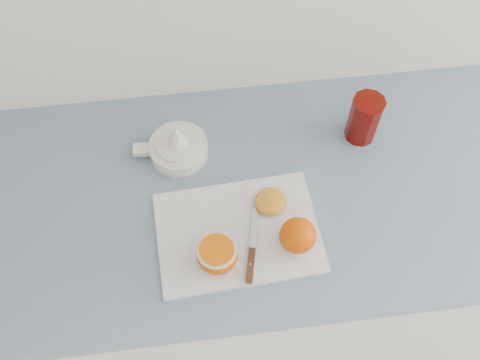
% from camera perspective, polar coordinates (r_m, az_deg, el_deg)
% --- Properties ---
extents(counter, '(2.38, 0.64, 0.89)m').
position_cam_1_polar(counter, '(1.62, 3.89, -8.58)').
color(counter, silver).
rests_on(counter, ground).
extents(cutting_board, '(0.36, 0.26, 0.01)m').
position_cam_1_polar(cutting_board, '(1.15, -0.21, -5.64)').
color(cutting_board, silver).
rests_on(cutting_board, counter).
extents(whole_orange, '(0.08, 0.08, 0.08)m').
position_cam_1_polar(whole_orange, '(1.10, 6.19, -5.92)').
color(whole_orange, orange).
rests_on(whole_orange, cutting_board).
extents(half_orange, '(0.08, 0.08, 0.05)m').
position_cam_1_polar(half_orange, '(1.10, -2.45, -7.94)').
color(half_orange, orange).
rests_on(half_orange, cutting_board).
extents(squeezed_shell, '(0.07, 0.07, 0.03)m').
position_cam_1_polar(squeezed_shell, '(1.16, 3.32, -2.30)').
color(squeezed_shell, orange).
rests_on(squeezed_shell, cutting_board).
extents(paring_knife, '(0.05, 0.17, 0.01)m').
position_cam_1_polar(paring_knife, '(1.11, 1.21, -8.37)').
color(paring_knife, '#4F2A19').
rests_on(paring_knife, cutting_board).
extents(citrus_juicer, '(0.18, 0.14, 0.09)m').
position_cam_1_polar(citrus_juicer, '(1.25, -6.67, 3.54)').
color(citrus_juicer, white).
rests_on(citrus_juicer, counter).
extents(red_tumbler, '(0.08, 0.08, 0.12)m').
position_cam_1_polar(red_tumbler, '(1.28, 13.08, 6.26)').
color(red_tumbler, '#5A0701').
rests_on(red_tumbler, counter).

